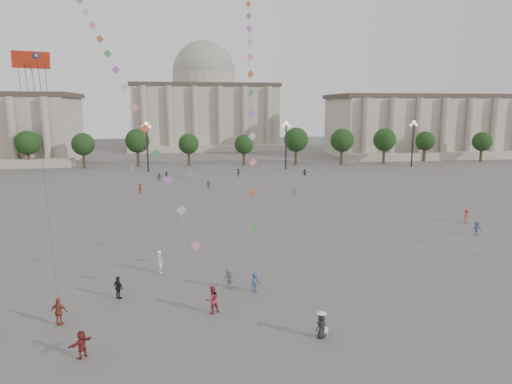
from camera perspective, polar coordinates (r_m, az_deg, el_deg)
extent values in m
plane|color=#5C5956|center=(32.68, 4.83, -14.20)|extent=(360.00, 360.00, 0.00)
cube|color=#A9A18E|center=(148.71, 24.89, 7.42)|extent=(80.00, 22.00, 16.00)
cube|color=#433A31|center=(148.63, 25.15, 10.72)|extent=(81.60, 22.44, 1.20)
cube|color=#A9A18E|center=(138.54, 27.62, 4.12)|extent=(84.00, 4.00, 2.00)
cube|color=#A9A18E|center=(158.99, -6.39, 9.19)|extent=(46.00, 30.00, 20.00)
cube|color=#433A31|center=(159.10, -6.47, 13.00)|extent=(46.92, 30.60, 1.20)
cube|color=#A9A18E|center=(142.54, -6.00, 5.42)|extent=(48.30, 4.00, 2.00)
cylinder|color=#A9A18E|center=(159.20, -6.48, 13.69)|extent=(21.00, 21.00, 5.00)
sphere|color=gray|center=(159.35, -6.50, 14.58)|extent=(21.00, 21.00, 21.00)
cylinder|color=#36291B|center=(112.94, -26.84, 3.38)|extent=(0.70, 0.70, 3.52)
sphere|color=black|center=(112.61, -26.99, 5.24)|extent=(5.12, 5.12, 5.12)
cylinder|color=#36291B|center=(109.84, -20.87, 3.65)|extent=(0.70, 0.70, 3.52)
sphere|color=black|center=(109.50, -20.99, 5.57)|extent=(5.12, 5.12, 5.12)
cylinder|color=#36291B|center=(107.99, -14.62, 3.90)|extent=(0.70, 0.70, 3.52)
sphere|color=black|center=(107.65, -14.71, 5.84)|extent=(5.12, 5.12, 5.12)
cylinder|color=#36291B|center=(107.46, -8.23, 4.10)|extent=(0.70, 0.70, 3.52)
sphere|color=black|center=(107.11, -8.28, 6.06)|extent=(5.12, 5.12, 5.12)
cylinder|color=#36291B|center=(108.26, -1.85, 4.25)|extent=(0.70, 0.70, 3.52)
sphere|color=black|center=(107.92, -1.86, 6.19)|extent=(5.12, 5.12, 5.12)
cylinder|color=#36291B|center=(110.37, 4.36, 4.35)|extent=(0.70, 0.70, 3.52)
sphere|color=black|center=(110.03, 4.39, 6.25)|extent=(5.12, 5.12, 5.12)
cylinder|color=#36291B|center=(113.71, 10.28, 4.39)|extent=(0.70, 0.70, 3.52)
sphere|color=black|center=(113.39, 10.34, 6.24)|extent=(5.12, 5.12, 5.12)
cylinder|color=#36291B|center=(118.18, 15.80, 4.39)|extent=(0.70, 0.70, 3.52)
sphere|color=black|center=(117.87, 15.89, 6.17)|extent=(5.12, 5.12, 5.12)
cylinder|color=#36291B|center=(123.66, 20.88, 4.35)|extent=(0.70, 0.70, 3.52)
sphere|color=black|center=(123.36, 20.99, 6.05)|extent=(5.12, 5.12, 5.12)
cylinder|color=#36291B|center=(130.02, 25.49, 4.29)|extent=(0.70, 0.70, 3.52)
sphere|color=black|center=(129.74, 25.62, 5.90)|extent=(5.12, 5.12, 5.12)
cylinder|color=#262628|center=(99.47, -13.42, 5.29)|extent=(0.36, 0.36, 10.00)
sphere|color=#FFE5B2|center=(99.16, -13.55, 8.28)|extent=(0.90, 0.90, 0.90)
sphere|color=#FFE5B2|center=(99.24, -13.94, 7.91)|extent=(0.60, 0.60, 0.60)
sphere|color=#FFE5B2|center=(99.13, -13.13, 7.95)|extent=(0.60, 0.60, 0.60)
cylinder|color=#262628|center=(101.62, 3.77, 5.66)|extent=(0.36, 0.36, 10.00)
sphere|color=#FFE5B2|center=(101.31, 3.81, 8.59)|extent=(0.90, 0.90, 0.90)
sphere|color=#FFE5B2|center=(101.19, 3.41, 8.25)|extent=(0.60, 0.60, 0.60)
sphere|color=#FFE5B2|center=(101.49, 4.19, 8.25)|extent=(0.60, 0.60, 0.60)
cylinder|color=#262628|center=(112.07, 18.99, 5.56)|extent=(0.36, 0.36, 10.00)
sphere|color=#FFE5B2|center=(111.79, 19.15, 8.22)|extent=(0.90, 0.90, 0.90)
sphere|color=#FFE5B2|center=(111.49, 18.81, 7.92)|extent=(0.60, 0.60, 0.60)
sphere|color=#FFE5B2|center=(112.14, 19.45, 7.90)|extent=(0.60, 0.60, 0.60)
imported|color=navy|center=(89.26, -11.13, 2.08)|extent=(0.95, 0.43, 1.60)
imported|color=silver|center=(88.77, -8.19, 2.17)|extent=(1.24, 1.66, 1.74)
imported|color=#5B5C60|center=(35.29, -3.39, -10.76)|extent=(1.25, 1.04, 1.69)
imported|color=silver|center=(72.39, 4.92, 0.25)|extent=(1.45, 0.78, 1.49)
imported|color=#974129|center=(60.12, 24.82, -2.73)|extent=(1.27, 1.16, 1.72)
imported|color=black|center=(91.73, 6.11, 2.41)|extent=(1.41, 0.58, 1.48)
imported|color=beige|center=(98.24, -15.26, 2.72)|extent=(0.63, 0.76, 1.77)
imported|color=slate|center=(87.19, -11.99, 1.84)|extent=(1.49, 1.05, 1.55)
imported|color=white|center=(39.32, -11.94, -8.51)|extent=(0.76, 0.85, 1.94)
imported|color=navy|center=(54.72, 25.88, -4.14)|extent=(1.07, 0.69, 1.56)
imported|color=slate|center=(76.79, -5.96, 0.92)|extent=(1.03, 0.44, 1.75)
imported|color=maroon|center=(75.46, -14.26, 0.43)|extent=(1.13, 1.20, 1.63)
imported|color=black|center=(91.13, -2.25, 2.43)|extent=(1.12, 1.13, 1.57)
imported|color=brown|center=(32.35, -23.40, -13.58)|extent=(1.13, 0.65, 1.82)
imported|color=black|center=(35.02, -16.82, -11.37)|extent=(1.00, 1.00, 1.70)
imported|color=maroon|center=(28.20, -20.96, -17.35)|extent=(1.36, 1.37, 1.58)
imported|color=#9A2A43|center=(31.58, -5.49, -13.23)|extent=(1.15, 1.06, 1.91)
imported|color=#334C73|center=(34.77, -0.10, -11.20)|extent=(1.14, 1.07, 1.55)
imported|color=black|center=(28.73, 8.19, -16.21)|extent=(0.90, 0.81, 1.55)
cone|color=white|center=(28.37, 8.23, -14.68)|extent=(0.52, 0.52, 0.14)
cylinder|color=white|center=(28.39, 8.23, -14.79)|extent=(0.60, 0.60, 0.02)
cube|color=white|center=(28.78, 8.76, -16.69)|extent=(0.22, 0.10, 0.35)
cube|color=red|center=(32.92, -26.32, 14.59)|extent=(2.24, 1.27, 1.02)
cube|color=#18853C|center=(33.00, -26.97, 14.96)|extent=(0.40, 0.31, 0.34)
cube|color=#1C2B9A|center=(32.80, -25.77, 15.09)|extent=(0.40, 0.31, 0.34)
sphere|color=gold|center=(32.96, -26.99, 14.97)|extent=(0.20, 0.20, 0.20)
sphere|color=gold|center=(32.76, -25.79, 15.10)|extent=(0.20, 0.20, 0.20)
cylinder|color=#3F3F3F|center=(31.59, -24.92, 1.25)|extent=(0.02, 0.02, 15.30)
cylinder|color=#3F3F3F|center=(55.08, -20.70, 18.57)|extent=(0.02, 0.02, 68.25)
cube|color=pink|center=(32.27, -7.50, -6.68)|extent=(0.76, 0.25, 0.76)
cube|color=beige|center=(33.62, -9.29, -2.27)|extent=(0.76, 0.25, 0.76)
cube|color=#AF61C3|center=(35.21, -10.91, 1.52)|extent=(0.76, 0.25, 0.76)
cube|color=#439252|center=(36.98, -12.39, 4.81)|extent=(0.76, 0.25, 0.76)
cube|color=#C0582D|center=(38.88, -13.73, 7.69)|extent=(0.76, 0.25, 0.76)
cube|color=pink|center=(40.88, -14.96, 10.21)|extent=(0.76, 0.25, 0.76)
cube|color=beige|center=(42.98, -16.09, 12.43)|extent=(0.76, 0.25, 0.76)
cube|color=#AF61C3|center=(45.14, -17.12, 14.39)|extent=(0.76, 0.25, 0.76)
cube|color=#439252|center=(47.37, -18.07, 16.13)|extent=(0.76, 0.25, 0.76)
cube|color=#C0582D|center=(49.64, -18.94, 17.67)|extent=(0.76, 0.25, 0.76)
cube|color=pink|center=(51.94, -19.76, 19.05)|extent=(0.76, 0.25, 0.76)
cube|color=beige|center=(54.28, -20.51, 20.29)|extent=(0.76, 0.25, 0.76)
cube|color=#AF61C3|center=(56.65, -21.20, 21.40)|extent=(0.76, 0.25, 0.76)
cube|color=#439252|center=(35.67, -0.21, -4.40)|extent=(0.76, 0.25, 0.76)
cube|color=#C0582D|center=(37.26, -0.31, -0.01)|extent=(0.76, 0.25, 0.76)
cube|color=pink|center=(39.07, -0.40, 3.73)|extent=(0.76, 0.25, 0.76)
cube|color=beige|center=(41.04, -0.48, 6.98)|extent=(0.76, 0.25, 0.76)
cube|color=#AF61C3|center=(43.13, -0.56, 9.82)|extent=(0.76, 0.25, 0.76)
cube|color=#439252|center=(45.32, -0.63, 12.31)|extent=(0.76, 0.25, 0.76)
cube|color=#C0582D|center=(47.57, -0.69, 14.52)|extent=(0.76, 0.25, 0.76)
cube|color=pink|center=(49.89, -0.75, 16.47)|extent=(0.76, 0.25, 0.76)
cube|color=beige|center=(52.26, -0.80, 18.22)|extent=(0.76, 0.25, 0.76)
cube|color=#AF61C3|center=(54.67, -0.85, 19.78)|extent=(0.76, 0.25, 0.76)
cube|color=#439252|center=(57.11, -0.90, 21.18)|extent=(0.76, 0.25, 0.76)
cube|color=#C0582D|center=(59.57, -0.95, 22.44)|extent=(0.76, 0.25, 0.76)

